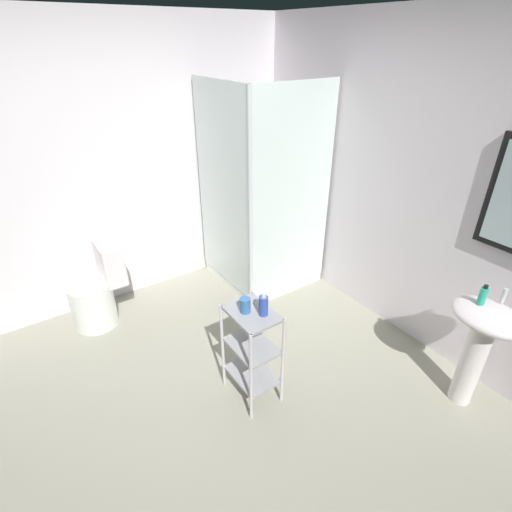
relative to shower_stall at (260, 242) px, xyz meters
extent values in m
cube|color=gray|center=(1.21, -1.23, -0.47)|extent=(4.20, 4.20, 0.02)
cube|color=white|center=(1.21, 0.62, 0.79)|extent=(4.20, 0.10, 2.50)
cube|color=white|center=(-0.64, -1.23, 0.79)|extent=(0.10, 4.20, 2.50)
cube|color=white|center=(-0.10, 0.10, -0.41)|extent=(0.90, 0.90, 0.10)
cube|color=silver|center=(-0.10, -0.35, 0.59)|extent=(0.90, 0.02, 1.90)
cube|color=silver|center=(0.35, 0.10, 0.59)|extent=(0.02, 0.90, 1.90)
cylinder|color=silver|center=(0.35, -0.35, 0.59)|extent=(0.04, 0.04, 1.90)
cylinder|color=silver|center=(-0.10, 0.10, -0.36)|extent=(0.08, 0.08, 0.00)
cylinder|color=white|center=(2.10, 0.29, -0.12)|extent=(0.15, 0.15, 0.68)
ellipsoid|color=white|center=(2.10, 0.29, 0.28)|extent=(0.46, 0.37, 0.13)
cylinder|color=silver|center=(2.10, 0.41, 0.40)|extent=(0.03, 0.03, 0.10)
cylinder|color=white|center=(-0.27, -1.63, -0.26)|extent=(0.37, 0.37, 0.40)
torus|color=white|center=(-0.27, -1.63, -0.05)|extent=(0.37, 0.37, 0.04)
cube|color=white|center=(-0.27, -1.42, 0.12)|extent=(0.35, 0.17, 0.36)
cylinder|color=silver|center=(1.02, -1.04, -0.09)|extent=(0.02, 0.02, 0.74)
cylinder|color=silver|center=(1.38, -1.04, -0.09)|extent=(0.02, 0.02, 0.74)
cylinder|color=silver|center=(1.02, -0.78, -0.09)|extent=(0.02, 0.02, 0.74)
cylinder|color=silver|center=(1.38, -0.78, -0.09)|extent=(0.02, 0.02, 0.74)
cube|color=#99999E|center=(1.20, -0.91, -0.28)|extent=(0.36, 0.26, 0.02)
cube|color=#99999E|center=(1.20, -0.91, -0.01)|extent=(0.36, 0.26, 0.02)
cube|color=#99999E|center=(1.20, -0.91, 0.27)|extent=(0.36, 0.26, 0.02)
cylinder|color=#2DBC99|center=(2.03, 0.28, 0.40)|extent=(0.05, 0.05, 0.12)
cylinder|color=black|center=(2.03, 0.28, 0.47)|extent=(0.03, 0.03, 0.02)
cylinder|color=#344EB4|center=(1.26, -0.87, 0.34)|extent=(0.06, 0.06, 0.14)
cylinder|color=white|center=(1.26, -0.87, 0.43)|extent=(0.03, 0.03, 0.03)
cylinder|color=#3870B2|center=(1.17, -0.95, 0.33)|extent=(0.07, 0.07, 0.10)
camera|label=1|loc=(2.86, -2.03, 1.84)|focal=27.30mm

